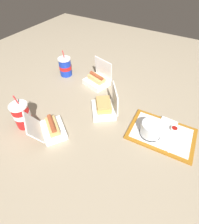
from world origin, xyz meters
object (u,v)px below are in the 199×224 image
(plastic_fork, at_px, (161,145))
(soda_cup_right, at_px, (22,115))
(clamshell_hotdog_front, at_px, (97,79))
(food_tray, at_px, (161,134))
(clamshell_sandwich_left, at_px, (105,107))
(soda_cup_back, at_px, (65,67))
(cake_container, at_px, (151,129))
(clamshell_hotdog_center, at_px, (51,129))
(ketchup_cup, at_px, (174,129))

(plastic_fork, relative_size, soda_cup_right, 0.49)
(clamshell_hotdog_front, xyz_separation_m, soda_cup_right, (0.16, 0.59, 0.04))
(food_tray, distance_m, clamshell_sandwich_left, 0.38)
(plastic_fork, bearing_deg, soda_cup_back, 7.14)
(cake_container, bearing_deg, clamshell_hotdog_center, 29.47)
(clamshell_sandwich_left, height_order, soda_cup_right, soda_cup_right)
(ketchup_cup, xyz_separation_m, clamshell_sandwich_left, (0.43, 0.06, 0.02))
(cake_container, relative_size, clamshell_hotdog_front, 0.58)
(clamshell_hotdog_center, height_order, soda_cup_back, soda_cup_back)
(cake_container, relative_size, soda_cup_right, 0.54)
(clamshell_sandwich_left, relative_size, soda_cup_back, 1.10)
(cake_container, xyz_separation_m, ketchup_cup, (-0.11, -0.09, -0.03))
(ketchup_cup, xyz_separation_m, soda_cup_right, (0.79, 0.41, 0.06))
(clamshell_hotdog_center, xyz_separation_m, soda_cup_back, (0.32, -0.53, 0.03))
(ketchup_cup, relative_size, clamshell_sandwich_left, 0.17)
(plastic_fork, bearing_deg, soda_cup_right, 44.91)
(clamshell_hotdog_front, distance_m, soda_cup_back, 0.30)
(soda_cup_right, bearing_deg, plastic_fork, -160.61)
(plastic_fork, distance_m, clamshell_hotdog_center, 0.63)
(plastic_fork, bearing_deg, cake_container, -3.44)
(ketchup_cup, relative_size, clamshell_hotdog_center, 0.16)
(soda_cup_back, bearing_deg, food_tray, 166.27)
(clamshell_hotdog_front, xyz_separation_m, soda_cup_back, (0.29, 0.02, 0.03))
(food_tray, distance_m, clamshell_hotdog_front, 0.63)
(ketchup_cup, bearing_deg, clamshell_sandwich_left, 8.10)
(clamshell_hotdog_front, height_order, clamshell_hotdog_center, clamshell_hotdog_front)
(food_tray, bearing_deg, clamshell_sandwich_left, 1.39)
(food_tray, height_order, ketchup_cup, ketchup_cup)
(ketchup_cup, bearing_deg, clamshell_hotdog_front, -16.01)
(cake_container, distance_m, soda_cup_right, 0.75)
(food_tray, xyz_separation_m, cake_container, (0.06, 0.04, 0.05))
(cake_container, distance_m, clamshell_hotdog_front, 0.59)
(soda_cup_back, bearing_deg, ketchup_cup, 170.14)
(clamshell_sandwich_left, height_order, soda_cup_back, soda_cup_back)
(clamshell_hotdog_front, bearing_deg, ketchup_cup, 163.99)
(plastic_fork, xyz_separation_m, soda_cup_right, (0.76, 0.27, 0.07))
(food_tray, xyz_separation_m, clamshell_sandwich_left, (0.38, 0.01, 0.04))
(clamshell_hotdog_front, bearing_deg, clamshell_sandwich_left, 130.03)
(cake_container, bearing_deg, ketchup_cup, -140.76)
(clamshell_sandwich_left, bearing_deg, soda_cup_back, -24.08)
(soda_cup_right, distance_m, soda_cup_back, 0.58)
(plastic_fork, xyz_separation_m, clamshell_hotdog_front, (0.60, -0.32, 0.03))
(plastic_fork, height_order, clamshell_hotdog_front, clamshell_hotdog_front)
(plastic_fork, height_order, soda_cup_back, soda_cup_back)
(soda_cup_back, bearing_deg, clamshell_sandwich_left, 155.92)
(clamshell_sandwich_left, distance_m, clamshell_hotdog_center, 0.36)
(soda_cup_right, bearing_deg, clamshell_sandwich_left, -136.47)
(cake_container, height_order, soda_cup_right, soda_cup_right)
(food_tray, height_order, plastic_fork, plastic_fork)
(food_tray, distance_m, soda_cup_right, 0.82)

